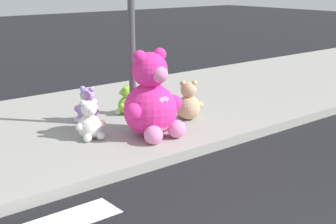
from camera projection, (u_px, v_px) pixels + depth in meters
sidewalk at (55, 131)px, 7.86m from camera, size 28.00×4.40×0.15m
sign_pole at (131, 20)px, 7.40m from camera, size 0.56×0.11×3.20m
plush_pink_large at (152, 102)px, 7.23m from camera, size 1.03×0.90×1.33m
plush_white at (90, 123)px, 7.20m from camera, size 0.46×0.42×0.60m
plush_lavender at (87, 108)px, 8.05m from camera, size 0.43×0.42×0.60m
plush_tan at (188, 104)px, 8.19m from camera, size 0.48×0.49×0.68m
plush_lime at (126, 103)px, 8.51m from camera, size 0.36×0.37×0.52m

